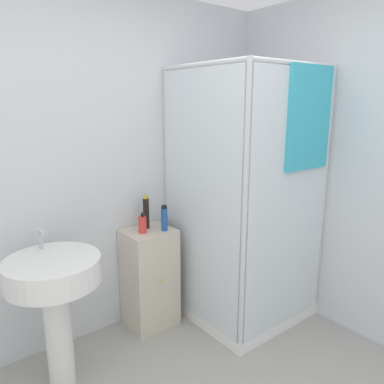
% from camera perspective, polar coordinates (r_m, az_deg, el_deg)
% --- Properties ---
extents(wall_back, '(6.40, 0.06, 2.50)m').
position_cam_1_polar(wall_back, '(2.72, -18.11, 2.69)').
color(wall_back, silver).
rests_on(wall_back, ground_plane).
extents(shower_enclosure, '(0.91, 0.94, 1.99)m').
position_cam_1_polar(shower_enclosure, '(3.06, 8.13, -8.99)').
color(shower_enclosure, white).
rests_on(shower_enclosure, ground_plane).
extents(vanity_cabinet, '(0.37, 0.34, 0.78)m').
position_cam_1_polar(vanity_cabinet, '(3.02, -6.49, -12.81)').
color(vanity_cabinet, beige).
rests_on(vanity_cabinet, ground_plane).
extents(sink, '(0.56, 0.56, 0.98)m').
position_cam_1_polar(sink, '(2.43, -20.21, -13.68)').
color(sink, white).
rests_on(sink, ground_plane).
extents(soap_dispenser, '(0.06, 0.06, 0.16)m').
position_cam_1_polar(soap_dispenser, '(2.80, -7.55, -4.91)').
color(soap_dispenser, red).
rests_on(soap_dispenser, vanity_cabinet).
extents(shampoo_bottle_tall_black, '(0.05, 0.05, 0.26)m').
position_cam_1_polar(shampoo_bottle_tall_black, '(2.88, -7.00, -3.08)').
color(shampoo_bottle_tall_black, black).
rests_on(shampoo_bottle_tall_black, vanity_cabinet).
extents(shampoo_bottle_blue, '(0.05, 0.05, 0.20)m').
position_cam_1_polar(shampoo_bottle_blue, '(2.82, -4.24, -4.02)').
color(shampoo_bottle_blue, '#1E4C93').
rests_on(shampoo_bottle_blue, vanity_cabinet).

